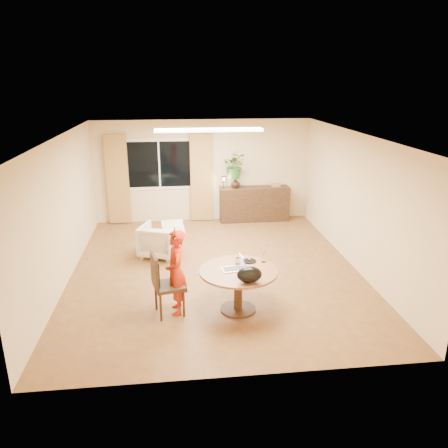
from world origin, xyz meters
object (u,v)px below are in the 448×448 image
at_px(dining_table, 238,279).
at_px(child, 176,272).
at_px(dining_chair, 169,284).
at_px(sideboard, 254,204).
at_px(armchair, 160,240).

relative_size(dining_table, child, 0.90).
bearing_deg(dining_chair, sideboard, 50.98).
distance_m(child, sideboard, 5.00).
relative_size(dining_table, dining_chair, 1.21).
distance_m(dining_table, child, 0.98).
bearing_deg(sideboard, child, -114.51).
distance_m(dining_table, sideboard, 4.74).
xyz_separation_m(armchair, sideboard, (2.41, 2.16, 0.10)).
distance_m(dining_chair, sideboard, 5.09).
distance_m(dining_chair, child, 0.22).
xyz_separation_m(dining_chair, armchair, (-0.21, 2.43, -0.17)).
relative_size(dining_chair, child, 0.74).
xyz_separation_m(dining_table, armchair, (-1.31, 2.46, -0.21)).
bearing_deg(armchair, dining_table, 137.87).
distance_m(dining_table, dining_chair, 1.09).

